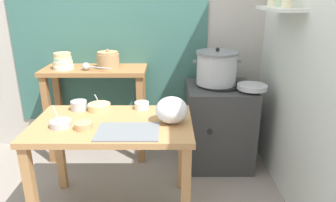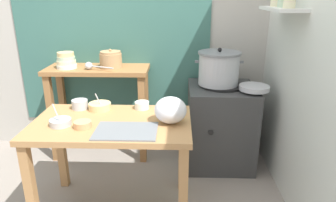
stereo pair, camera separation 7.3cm
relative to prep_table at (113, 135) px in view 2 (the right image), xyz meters
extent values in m
cube|color=#B2ADA3|center=(0.06, 1.12, 0.69)|extent=(4.40, 0.10, 2.60)
cube|color=#38665B|center=(-0.19, 1.06, 0.74)|extent=(1.90, 0.02, 2.10)
cube|color=silver|center=(1.36, 0.22, 0.69)|extent=(0.10, 3.20, 2.60)
cube|color=silver|center=(1.21, 0.42, 0.84)|extent=(0.20, 0.56, 0.02)
cylinder|color=beige|center=(1.21, 0.27, 0.89)|extent=(0.08, 0.08, 0.07)
cylinder|color=#B7D1AD|center=(1.21, 0.42, 0.90)|extent=(0.07, 0.07, 0.09)
cylinder|color=beige|center=(1.21, 0.58, 0.90)|extent=(0.09, 0.09, 0.09)
cube|color=#B27F4C|center=(0.00, 0.00, 0.09)|extent=(1.10, 0.66, 0.04)
cube|color=#B27F4C|center=(-0.50, -0.28, -0.27)|extent=(0.06, 0.06, 0.68)
cube|color=#B27F4C|center=(0.50, -0.28, -0.27)|extent=(0.06, 0.06, 0.68)
cube|color=#B27F4C|center=(-0.50, 0.28, -0.27)|extent=(0.06, 0.06, 0.68)
cube|color=#B27F4C|center=(0.50, 0.28, -0.27)|extent=(0.06, 0.06, 0.68)
cube|color=#9E6B3D|center=(-0.30, 0.85, 0.27)|extent=(0.96, 0.40, 0.04)
cube|color=#9E6B3D|center=(-0.73, 0.70, -0.18)|extent=(0.06, 0.06, 0.86)
cube|color=#9E6B3D|center=(0.13, 0.70, -0.18)|extent=(0.06, 0.06, 0.86)
cube|color=#9E6B3D|center=(-0.73, 1.00, -0.18)|extent=(0.06, 0.06, 0.86)
cube|color=#9E6B3D|center=(0.13, 1.00, -0.18)|extent=(0.06, 0.06, 0.86)
cube|color=#383838|center=(0.86, 0.72, -0.23)|extent=(0.60, 0.60, 0.76)
cylinder|color=black|center=(0.86, 0.72, 0.16)|extent=(0.36, 0.36, 0.02)
cylinder|color=black|center=(0.74, 0.42, -0.16)|extent=(0.04, 0.02, 0.04)
cylinder|color=#B7BABF|center=(0.82, 0.74, 0.31)|extent=(0.36, 0.36, 0.27)
cylinder|color=slate|center=(0.82, 0.74, 0.46)|extent=(0.38, 0.38, 0.02)
sphere|color=black|center=(0.82, 0.74, 0.48)|extent=(0.04, 0.04, 0.04)
cube|color=slate|center=(0.63, 0.74, 0.38)|extent=(0.04, 0.02, 0.02)
cube|color=slate|center=(1.02, 0.74, 0.38)|extent=(0.04, 0.02, 0.02)
cylinder|color=tan|center=(-0.17, 0.85, 0.36)|extent=(0.20, 0.20, 0.13)
cylinder|color=tan|center=(-0.17, 0.85, 0.43)|extent=(0.19, 0.19, 0.02)
sphere|color=tan|center=(-0.17, 0.85, 0.46)|extent=(0.02, 0.02, 0.02)
cylinder|color=silver|center=(-0.58, 0.82, 0.31)|extent=(0.18, 0.18, 0.04)
cylinder|color=beige|center=(-0.58, 0.82, 0.35)|extent=(0.17, 0.17, 0.04)
cylinder|color=#B7D1AD|center=(-0.58, 0.82, 0.38)|extent=(0.16, 0.16, 0.04)
cylinder|color=#E5C684|center=(-0.58, 0.82, 0.42)|extent=(0.15, 0.15, 0.04)
sphere|color=#B7BABF|center=(-0.36, 0.77, 0.33)|extent=(0.07, 0.07, 0.07)
cylinder|color=#B7BABF|center=(-0.22, 0.72, 0.33)|extent=(0.22, 0.09, 0.01)
cube|color=slate|center=(0.13, -0.17, 0.12)|extent=(0.40, 0.28, 0.01)
ellipsoid|color=white|center=(0.41, -0.01, 0.20)|extent=(0.22, 0.20, 0.19)
cylinder|color=#B7BABF|center=(1.11, 0.57, 0.19)|extent=(0.26, 0.26, 0.04)
cylinder|color=silver|center=(0.18, 0.25, 0.14)|extent=(0.11, 0.11, 0.05)
cylinder|color=maroon|center=(0.18, 0.25, 0.16)|extent=(0.09, 0.09, 0.01)
cylinder|color=#E5C684|center=(-0.14, 0.22, 0.14)|extent=(0.17, 0.17, 0.05)
cylinder|color=beige|center=(-0.14, 0.22, 0.16)|extent=(0.14, 0.14, 0.01)
cylinder|color=#B7BABF|center=(-0.13, 0.20, 0.18)|extent=(0.06, 0.02, 0.13)
cylinder|color=tan|center=(-0.17, -0.12, 0.13)|extent=(0.12, 0.12, 0.04)
cylinder|color=#BFB28C|center=(-0.17, -0.12, 0.15)|extent=(0.10, 0.10, 0.01)
cylinder|color=#B7BABF|center=(-0.33, -0.08, 0.13)|extent=(0.14, 0.14, 0.04)
cylinder|color=brown|center=(-0.33, -0.08, 0.15)|extent=(0.12, 0.12, 0.01)
cylinder|color=#B7BABF|center=(-0.34, -0.10, 0.19)|extent=(0.07, 0.05, 0.15)
cylinder|color=#B7BABF|center=(-0.29, 0.24, 0.15)|extent=(0.12, 0.12, 0.07)
cylinder|color=beige|center=(-0.29, 0.24, 0.17)|extent=(0.10, 0.10, 0.01)
camera|label=1|loc=(0.39, -1.96, 0.95)|focal=32.98mm
camera|label=2|loc=(0.46, -1.96, 0.95)|focal=32.98mm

